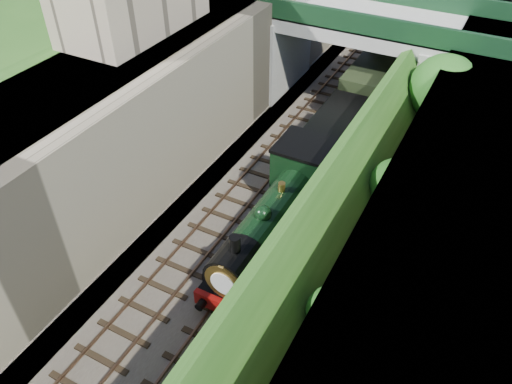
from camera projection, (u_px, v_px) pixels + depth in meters
name	position (u px, v px, depth m)	size (l,w,h in m)	color
trackbed	(334.00, 132.00, 31.38)	(10.00, 90.00, 0.20)	#473F38
retaining_wall	(257.00, 63.00, 31.20)	(1.00, 90.00, 7.00)	#756B56
street_plateau_left	(209.00, 52.00, 32.46)	(6.00, 90.00, 7.00)	#262628
street_plateau_right	(511.00, 128.00, 26.03)	(8.00, 90.00, 6.25)	#262628
embankment_slope	(412.00, 133.00, 26.57)	(4.48, 90.00, 6.37)	#1E4714
track_left	(305.00, 122.00, 32.00)	(2.50, 90.00, 0.20)	black
track_right	(352.00, 134.00, 30.85)	(2.50, 90.00, 0.20)	black
road_bridge	(377.00, 51.00, 31.24)	(16.00, 6.40, 7.25)	gray
tree	(446.00, 90.00, 26.05)	(3.60, 3.80, 6.60)	black
locomotive	(279.00, 216.00, 22.58)	(3.10, 10.22, 3.83)	black
tender	(336.00, 141.00, 27.78)	(2.70, 6.00, 3.05)	black
coach_front	(399.00, 51.00, 36.12)	(2.90, 18.00, 3.70)	black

